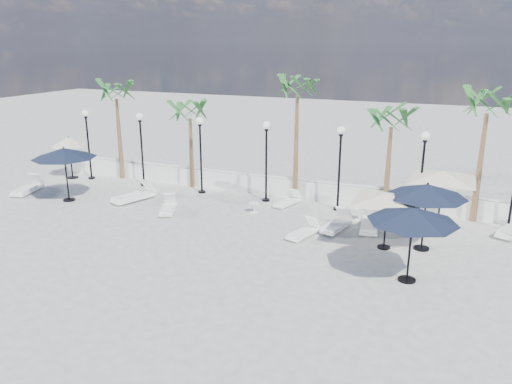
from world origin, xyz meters
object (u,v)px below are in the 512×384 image
at_px(lounger_7, 370,223).
at_px(parasol_navy_mid, 413,215).
at_px(parasol_cream_sq_a, 388,193).
at_px(lounger_0, 28,188).
at_px(lounger_1, 168,208).
at_px(lounger_3, 288,201).
at_px(lounger_5, 304,232).
at_px(parasol_navy_left, 64,153).
at_px(lounger_2, 134,196).
at_px(lounger_4, 336,224).
at_px(parasol_navy_right, 427,191).
at_px(parasol_cream_small, 69,142).
at_px(parasol_cream_sq_b, 444,171).

xyz_separation_m(lounger_7, parasol_navy_mid, (1.94, -4.15, 1.96)).
bearing_deg(parasol_cream_sq_a, lounger_0, 179.46).
relative_size(lounger_1, lounger_7, 0.83).
distance_m(lounger_3, parasol_cream_sq_a, 6.28).
distance_m(lounger_0, lounger_5, 14.65).
bearing_deg(lounger_3, lounger_7, -5.93).
height_order(lounger_5, parasol_navy_mid, parasol_navy_mid).
bearing_deg(parasol_navy_left, lounger_2, 20.78).
xyz_separation_m(parasol_navy_mid, parasol_cream_sq_a, (-1.11, 2.41, -0.09)).
height_order(lounger_4, lounger_5, lounger_4).
distance_m(parasol_navy_mid, parasol_navy_right, 2.85).
bearing_deg(lounger_0, lounger_3, -0.13).
relative_size(lounger_1, parasol_navy_mid, 0.65).
relative_size(lounger_0, lounger_4, 1.09).
distance_m(lounger_5, parasol_navy_right, 4.87).
bearing_deg(lounger_0, parasol_navy_right, -13.29).
height_order(lounger_3, parasol_cream_small, parasol_cream_small).
bearing_deg(lounger_0, parasol_navy_mid, -21.87).
height_order(lounger_7, parasol_navy_mid, parasol_navy_mid).
xyz_separation_m(lounger_1, lounger_2, (-2.39, 0.77, 0.05)).
xyz_separation_m(lounger_7, parasol_navy_right, (2.13, -1.31, 1.98)).
bearing_deg(parasol_navy_left, parasol_cream_small, 129.97).
bearing_deg(lounger_1, lounger_4, -18.39).
bearing_deg(lounger_3, parasol_cream_sq_b, 15.11).
distance_m(lounger_7, parasol_cream_sq_b, 3.62).
xyz_separation_m(lounger_3, parasol_navy_left, (-9.99, -3.34, 2.12)).
distance_m(lounger_1, lounger_2, 2.51).
distance_m(lounger_4, parasol_cream_small, 15.90).
height_order(lounger_0, lounger_7, lounger_7).
bearing_deg(lounger_5, parasol_navy_right, 23.46).
bearing_deg(lounger_2, parasol_cream_sq_a, 14.11).
distance_m(lounger_0, lounger_3, 13.17).
distance_m(lounger_0, parasol_cream_sq_a, 17.83).
relative_size(lounger_5, lounger_7, 0.79).
relative_size(parasol_navy_right, parasol_cream_sq_a, 0.61).
height_order(lounger_3, parasol_navy_mid, parasol_navy_mid).
bearing_deg(parasol_cream_small, lounger_2, -20.89).
relative_size(lounger_3, lounger_5, 0.98).
bearing_deg(parasol_cream_sq_b, parasol_navy_mid, -95.87).
distance_m(parasol_navy_right, parasol_cream_sq_b, 2.92).
bearing_deg(lounger_0, lounger_7, -8.75).
xyz_separation_m(lounger_5, lounger_7, (2.26, 1.85, 0.06)).
height_order(parasol_navy_left, parasol_navy_right, parasol_navy_left).
relative_size(lounger_2, parasol_cream_sq_a, 0.48).
bearing_deg(lounger_1, parasol_cream_sq_a, -26.41).
distance_m(lounger_3, lounger_7, 4.42).
height_order(lounger_2, lounger_3, lounger_2).
bearing_deg(lounger_4, lounger_7, 36.55).
relative_size(lounger_7, parasol_cream_small, 0.93).
xyz_separation_m(lounger_5, parasol_navy_right, (4.39, 0.54, 2.04)).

